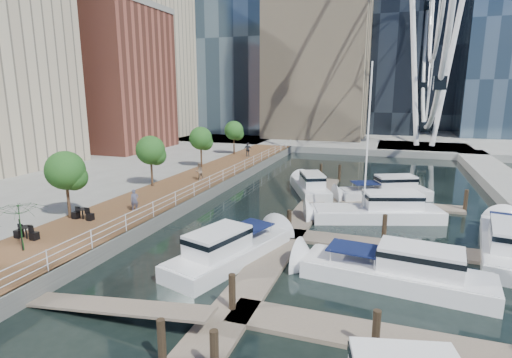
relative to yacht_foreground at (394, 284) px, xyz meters
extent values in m
plane|color=black|center=(-9.67, -3.05, 0.00)|extent=(520.00, 520.00, 0.00)
cube|color=brown|center=(-18.67, 11.95, 0.50)|extent=(6.00, 60.00, 1.00)
cube|color=#595954|center=(-15.67, 11.95, 0.50)|extent=(0.25, 60.00, 1.00)
cube|color=gray|center=(-9.67, 98.95, 0.50)|extent=(200.00, 114.00, 1.00)
cube|color=gray|center=(4.33, 48.95, 0.50)|extent=(14.00, 12.00, 1.00)
cube|color=#6D6051|center=(-6.67, 6.95, 0.10)|extent=(2.00, 32.00, 0.20)
cube|color=#6D6051|center=(-0.67, -5.05, 0.10)|extent=(12.00, 2.00, 0.20)
cube|color=#6D6051|center=(-0.67, 4.95, 0.10)|extent=(12.00, 2.00, 0.20)
cube|color=#6D6051|center=(-0.67, 14.95, 0.10)|extent=(12.00, 2.00, 0.20)
cube|color=brown|center=(-39.67, 30.95, 11.00)|extent=(12.00, 14.00, 20.00)
cube|color=#BCAD8E|center=(-45.67, 46.95, 15.00)|extent=(14.00, 16.00, 28.00)
cylinder|color=white|center=(1.83, 48.95, 14.00)|extent=(0.80, 0.80, 26.00)
cylinder|color=white|center=(6.83, 48.95, 14.00)|extent=(0.80, 0.80, 26.00)
cylinder|color=#3F2B1C|center=(-21.07, 0.95, 2.20)|extent=(0.20, 0.20, 2.40)
sphere|color=#265B1E|center=(-21.07, 0.95, 4.30)|extent=(2.60, 2.60, 2.60)
cylinder|color=#3F2B1C|center=(-21.07, 10.95, 2.20)|extent=(0.20, 0.20, 2.40)
sphere|color=#265B1E|center=(-21.07, 10.95, 4.30)|extent=(2.60, 2.60, 2.60)
cylinder|color=#3F2B1C|center=(-21.07, 20.95, 2.20)|extent=(0.20, 0.20, 2.40)
sphere|color=#265B1E|center=(-21.07, 20.95, 4.30)|extent=(2.60, 2.60, 2.60)
cylinder|color=#3F2B1C|center=(-21.07, 30.95, 2.20)|extent=(0.20, 0.20, 2.40)
sphere|color=#265B1E|center=(-21.07, 30.95, 4.30)|extent=(2.60, 2.60, 2.60)
imported|color=#4F516A|center=(-17.89, 3.83, 1.78)|extent=(0.67, 0.67, 1.56)
imported|color=gray|center=(-18.19, 14.71, 1.83)|extent=(0.98, 1.03, 1.67)
imported|color=#30323C|center=(-18.63, 29.81, 1.95)|extent=(1.11, 0.48, 1.89)
imported|color=#103B14|center=(-19.09, -4.54, 2.35)|extent=(3.52, 3.56, 2.69)
camera|label=1|loc=(-0.62, -19.61, 9.40)|focal=28.00mm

